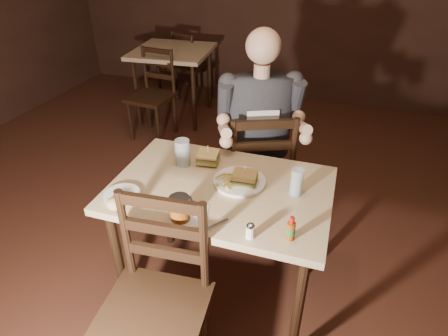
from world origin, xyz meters
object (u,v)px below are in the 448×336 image
(glass_right, at_px, (297,182))
(chair_far, at_px, (256,172))
(side_plate, at_px, (122,195))
(bg_chair_far, at_px, (194,66))
(syrup_dispenser, at_px, (180,209))
(diner, at_px, (261,109))
(bg_table, at_px, (173,58))
(glass_left, at_px, (183,153))
(hot_sauce, at_px, (291,228))
(dinner_plate, at_px, (239,182))
(bg_chair_near, at_px, (151,97))
(main_table, at_px, (221,201))
(chair_near, at_px, (152,316))

(glass_right, bearing_deg, chair_far, 120.77)
(chair_far, distance_m, side_plate, 1.01)
(bg_chair_far, bearing_deg, glass_right, 142.59)
(chair_far, distance_m, syrup_dispenser, 0.99)
(chair_far, bearing_deg, bg_chair_far, -81.68)
(diner, xyz_separation_m, syrup_dispenser, (-0.13, -0.87, -0.12))
(bg_table, bearing_deg, chair_far, -49.29)
(glass_left, height_order, hot_sauce, glass_left)
(hot_sauce, relative_size, syrup_dispenser, 0.98)
(syrup_dispenser, bearing_deg, dinner_plate, 63.64)
(bg_chair_near, bearing_deg, main_table, -46.59)
(chair_near, xyz_separation_m, glass_right, (0.46, 0.66, 0.36))
(chair_near, xyz_separation_m, dinner_plate, (0.18, 0.65, 0.30))
(dinner_plate, bearing_deg, chair_far, 95.09)
(bg_chair_near, bearing_deg, chair_near, -56.66)
(main_table, relative_size, bg_chair_far, 1.29)
(glass_left, bearing_deg, chair_near, -77.22)
(hot_sauce, xyz_separation_m, syrup_dispenser, (-0.48, -0.03, 0.00))
(glass_left, height_order, side_plate, glass_left)
(bg_chair_far, bearing_deg, bg_chair_near, 110.38)
(bg_table, xyz_separation_m, bg_chair_near, (0.00, -0.55, -0.24))
(bg_table, bearing_deg, main_table, -58.84)
(bg_table, height_order, diner, diner)
(chair_far, distance_m, bg_chair_far, 2.54)
(bg_table, distance_m, syrup_dispenser, 2.80)
(bg_chair_near, bearing_deg, dinner_plate, -43.94)
(chair_far, height_order, diner, diner)
(diner, bearing_deg, glass_left, -148.96)
(bg_chair_far, bearing_deg, bg_table, 110.38)
(glass_left, bearing_deg, dinner_plate, -11.86)
(diner, height_order, hot_sauce, diner)
(chair_near, distance_m, syrup_dispenser, 0.46)
(glass_left, distance_m, side_plate, 0.40)
(dinner_plate, relative_size, glass_right, 1.87)
(hot_sauce, bearing_deg, side_plate, 178.30)
(glass_right, height_order, side_plate, glass_right)
(bg_chair_near, relative_size, dinner_plate, 3.41)
(glass_left, bearing_deg, bg_table, 117.30)
(bg_chair_far, bearing_deg, glass_left, 132.58)
(syrup_dispenser, bearing_deg, chair_near, -93.71)
(chair_far, height_order, chair_near, same)
(bg_chair_far, bearing_deg, diner, 142.81)
(glass_left, bearing_deg, chair_far, 59.35)
(chair_far, relative_size, glass_right, 6.96)
(main_table, height_order, chair_near, chair_near)
(chair_near, bearing_deg, diner, 77.20)
(bg_table, height_order, glass_right, glass_right)
(syrup_dispenser, relative_size, side_plate, 0.70)
(chair_far, relative_size, syrup_dispenser, 8.16)
(bg_table, bearing_deg, glass_left, -62.70)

